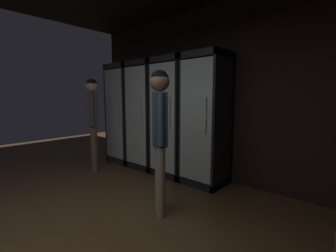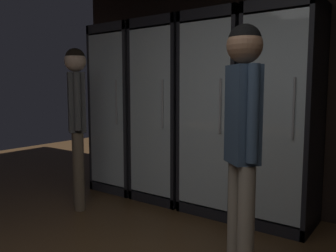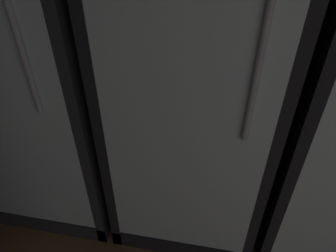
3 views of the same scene
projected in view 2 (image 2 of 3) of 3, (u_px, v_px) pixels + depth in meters
The scene contains 7 objects.
wall_back at pixel (314, 74), 3.27m from camera, with size 6.00×0.06×2.80m, color black.
cooler_far_left at pixel (125, 111), 4.34m from camera, with size 0.63×0.60×2.01m.
cooler_left at pixel (168, 113), 3.95m from camera, with size 0.63×0.60×2.01m.
cooler_center at pixel (219, 115), 3.57m from camera, with size 0.63×0.60×2.01m.
cooler_right at pixel (284, 118), 3.18m from camera, with size 0.63×0.60×2.01m.
shopper_near at pixel (77, 110), 3.58m from camera, with size 0.31×0.27×1.67m.
shopper_far at pixel (243, 126), 2.13m from camera, with size 0.27×0.26×1.65m.
Camera 2 is at (0.83, -0.45, 1.27)m, focal length 37.03 mm.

